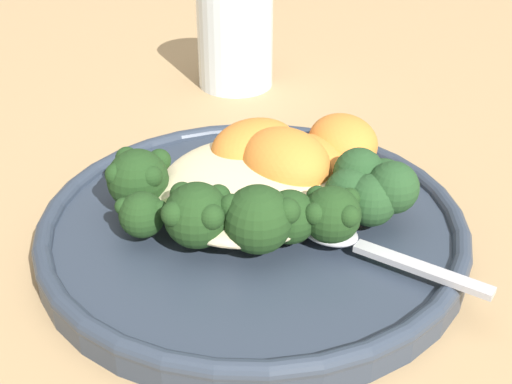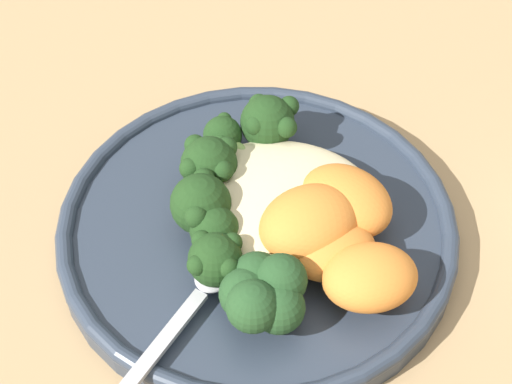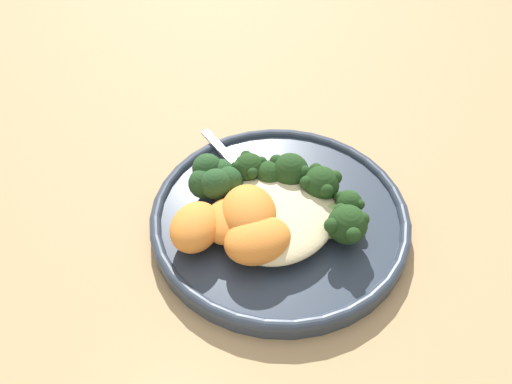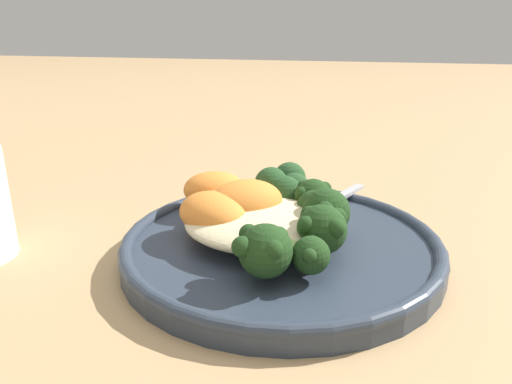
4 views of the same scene
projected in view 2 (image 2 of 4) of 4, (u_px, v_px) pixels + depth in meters
ground_plane at (256, 248)px, 0.58m from camera, size 4.00×4.00×0.00m
plate at (264, 229)px, 0.58m from camera, size 0.27×0.27×0.02m
quinoa_mound at (279, 202)px, 0.57m from camera, size 0.13×0.11×0.02m
broccoli_stalk_0 at (277, 136)px, 0.60m from camera, size 0.06×0.10×0.04m
broccoli_stalk_1 at (253, 163)px, 0.59m from camera, size 0.10×0.10×0.03m
broccoli_stalk_2 at (225, 173)px, 0.58m from camera, size 0.10×0.06×0.04m
broccoli_stalk_3 at (216, 206)px, 0.56m from camera, size 0.09×0.05×0.04m
broccoli_stalk_4 at (234, 226)px, 0.55m from camera, size 0.08×0.06×0.03m
broccoli_stalk_5 at (233, 250)px, 0.54m from camera, size 0.10×0.10×0.03m
sweet_potato_chunk_0 at (310, 223)px, 0.54m from camera, size 0.09×0.08×0.04m
sweet_potato_chunk_1 at (332, 250)px, 0.54m from camera, size 0.07×0.06×0.03m
sweet_potato_chunk_2 at (370, 277)px, 0.52m from camera, size 0.07×0.06×0.03m
sweet_potato_chunk_3 at (346, 201)px, 0.56m from camera, size 0.08×0.08×0.03m
kale_tuft at (262, 293)px, 0.51m from camera, size 0.06×0.06×0.04m
spoon at (204, 289)px, 0.53m from camera, size 0.07×0.11×0.01m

